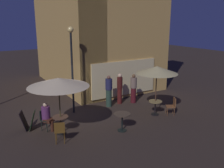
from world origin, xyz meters
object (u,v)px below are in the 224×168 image
object	(u,v)px
cafe_chair_1	(45,118)
patron_standing_1	(133,89)
cafe_table_1	(155,105)
cafe_chair_0	(60,130)
patron_seated_0	(47,115)
menu_sandwich_board	(28,120)
patron_standing_3	(120,88)
patron_standing_2	(109,91)
patio_umbrella_1	(157,70)
cafe_chair_2	(172,105)
cafe_table_0	(61,122)
patio_umbrella_0	(58,82)
street_lamp_near_corner	(72,57)
cafe_table_2	(122,118)

from	to	relation	value
cafe_chair_1	patron_standing_1	xyz separation A→B (m)	(5.46, 1.01, 0.29)
cafe_table_1	cafe_chair_0	size ratio (longest dim) A/B	0.80
cafe_chair_1	patron_seated_0	world-z (taller)	patron_seated_0
menu_sandwich_board	patron_standing_3	size ratio (longest dim) A/B	0.47
cafe_chair_0	patron_seated_0	distance (m)	1.42
menu_sandwich_board	patron_standing_3	bearing A→B (deg)	31.96
cafe_chair_0	patron_standing_2	xyz separation A→B (m)	(3.76, 2.70, 0.32)
patio_umbrella_1	cafe_table_1	bearing A→B (deg)	0.00
patio_umbrella_1	cafe_chair_1	size ratio (longest dim) A/B	2.75
cafe_chair_0	cafe_chair_2	world-z (taller)	cafe_chair_0
cafe_table_0	patron_seated_0	distance (m)	0.75
cafe_table_1	cafe_chair_1	world-z (taller)	cafe_chair_1
cafe_chair_1	patron_standing_2	size ratio (longest dim) A/B	0.52
cafe_table_0	patio_umbrella_0	world-z (taller)	patio_umbrella_0
patio_umbrella_1	cafe_chair_2	distance (m)	1.97
cafe_chair_2	patron_standing_1	world-z (taller)	patron_standing_1
street_lamp_near_corner	cafe_chair_0	size ratio (longest dim) A/B	4.83
menu_sandwich_board	patio_umbrella_0	distance (m)	2.40
street_lamp_near_corner	patron_standing_2	world-z (taller)	street_lamp_near_corner
cafe_table_0	patron_standing_2	size ratio (longest dim) A/B	0.44
cafe_table_1	patron_standing_3	distance (m)	2.50
patron_standing_2	patron_seated_0	bearing A→B (deg)	-128.27
cafe_table_0	cafe_chair_2	distance (m)	5.62
cafe_chair_1	cafe_table_2	bearing A→B (deg)	24.32
cafe_chair_0	menu_sandwich_board	bearing A→B (deg)	43.58
menu_sandwich_board	cafe_table_2	world-z (taller)	menu_sandwich_board
cafe_chair_0	patron_standing_1	world-z (taller)	patron_standing_1
street_lamp_near_corner	patron_standing_1	bearing A→B (deg)	-4.92
patio_umbrella_1	cafe_chair_0	world-z (taller)	patio_umbrella_1
patron_standing_2	patron_standing_3	world-z (taller)	patron_standing_2
patio_umbrella_0	patron_standing_1	size ratio (longest dim) A/B	1.48
cafe_chair_2	cafe_table_1	bearing A→B (deg)	-0.00
cafe_table_0	patron_standing_1	size ratio (longest dim) A/B	0.45
menu_sandwich_board	cafe_table_0	world-z (taller)	menu_sandwich_board
cafe_chair_1	patron_seated_0	distance (m)	0.21
cafe_chair_0	patron_standing_1	distance (m)	5.89
cafe_table_2	cafe_chair_0	xyz separation A→B (m)	(-2.69, 0.29, -0.01)
cafe_table_2	patio_umbrella_0	distance (m)	3.10
street_lamp_near_corner	patron_standing_1	world-z (taller)	street_lamp_near_corner
patron_standing_3	cafe_table_1	bearing A→B (deg)	69.90
cafe_table_1	cafe_chair_2	bearing A→B (deg)	-31.69
menu_sandwich_board	cafe_chair_2	xyz separation A→B (m)	(6.65, -1.96, 0.11)
street_lamp_near_corner	cafe_chair_1	size ratio (longest dim) A/B	4.81
patio_umbrella_0	patron_standing_1	distance (m)	5.47
cafe_table_1	patron_standing_3	size ratio (longest dim) A/B	0.42
menu_sandwich_board	cafe_table_1	world-z (taller)	menu_sandwich_board
cafe_table_1	patio_umbrella_0	bearing A→B (deg)	175.34
cafe_table_1	cafe_table_2	world-z (taller)	cafe_table_2
patio_umbrella_0	cafe_chair_2	world-z (taller)	patio_umbrella_0
cafe_table_1	patron_seated_0	distance (m)	5.32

